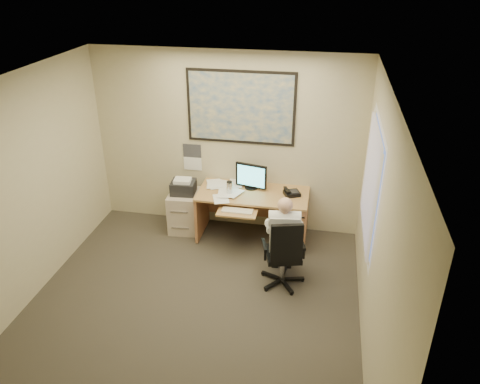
% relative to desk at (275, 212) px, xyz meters
% --- Properties ---
extents(room_shell, '(4.00, 4.50, 2.70)m').
position_rel_desk_xyz_m(room_shell, '(-0.79, -1.90, 0.91)').
color(room_shell, '#353129').
rests_on(room_shell, ground).
extents(desk, '(1.60, 0.97, 1.13)m').
position_rel_desk_xyz_m(desk, '(0.00, 0.00, 0.00)').
color(desk, tan).
rests_on(desk, ground).
extents(world_map, '(1.56, 0.03, 1.06)m').
position_rel_desk_xyz_m(world_map, '(-0.57, 0.33, 1.46)').
color(world_map, '#1E4C93').
rests_on(world_map, room_shell).
extents(wall_calendar, '(0.28, 0.01, 0.42)m').
position_rel_desk_xyz_m(wall_calendar, '(-1.32, 0.34, 0.64)').
color(wall_calendar, white).
rests_on(wall_calendar, room_shell).
extents(window_blinds, '(0.06, 1.40, 1.30)m').
position_rel_desk_xyz_m(window_blinds, '(1.18, -1.10, 1.11)').
color(window_blinds, beige).
rests_on(window_blinds, room_shell).
extents(filing_cabinet, '(0.48, 0.56, 0.86)m').
position_rel_desk_xyz_m(filing_cabinet, '(-1.39, 0.03, -0.08)').
color(filing_cabinet, beige).
rests_on(filing_cabinet, ground).
extents(office_chair, '(0.73, 0.73, 1.00)m').
position_rel_desk_xyz_m(office_chair, '(0.22, -1.08, -0.15)').
color(office_chair, black).
rests_on(office_chair, ground).
extents(person, '(0.58, 0.77, 1.22)m').
position_rel_desk_xyz_m(person, '(0.23, -1.01, 0.17)').
color(person, silver).
rests_on(person, office_chair).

